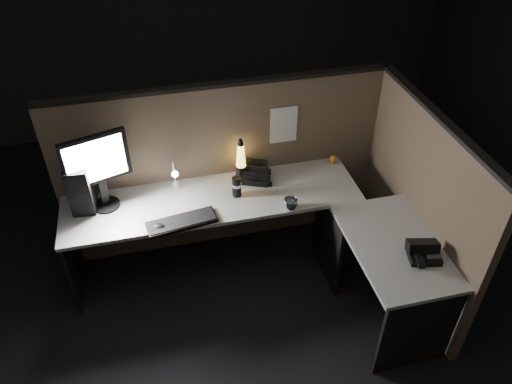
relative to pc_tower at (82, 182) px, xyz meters
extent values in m
plane|color=black|center=(1.10, -0.79, -0.92)|extent=(6.00, 6.00, 0.00)
plane|color=#282623|center=(1.10, 2.21, 0.43)|extent=(6.00, 0.00, 6.00)
cube|color=brown|center=(1.10, 0.14, -0.17)|extent=(2.66, 0.06, 1.50)
cube|color=brown|center=(2.43, -0.69, -0.17)|extent=(0.06, 1.66, 1.50)
cube|color=#BBB8B1|center=(0.95, -0.19, -0.21)|extent=(2.30, 0.60, 0.03)
cube|color=#BBB8B1|center=(2.10, -0.99, -0.21)|extent=(0.60, 1.00, 0.03)
cube|color=black|center=(-0.18, -0.19, -0.57)|extent=(0.03, 0.55, 0.70)
cube|color=black|center=(2.10, -1.47, -0.57)|extent=(0.55, 0.03, 0.70)
cube|color=black|center=(1.82, -0.49, -0.57)|extent=(0.03, 0.55, 0.70)
cube|color=black|center=(0.00, 0.00, 0.00)|extent=(0.19, 0.38, 0.38)
cylinder|color=black|center=(0.15, -0.09, -0.18)|extent=(0.20, 0.20, 0.02)
cube|color=black|center=(0.15, -0.07, -0.06)|extent=(0.07, 0.06, 0.23)
cube|color=black|center=(0.15, -0.07, 0.23)|extent=(0.46, 0.18, 0.38)
cube|color=white|center=(0.15, -0.09, 0.23)|extent=(0.40, 0.13, 0.33)
cube|color=black|center=(0.68, -0.42, -0.18)|extent=(0.53, 0.24, 0.02)
ellipsoid|color=black|center=(0.52, -0.45, -0.17)|extent=(0.12, 0.10, 0.04)
cube|color=white|center=(0.69, 0.02, -0.17)|extent=(0.05, 0.06, 0.03)
cylinder|color=white|center=(0.69, 0.02, -0.06)|extent=(0.01, 0.01, 0.20)
cylinder|color=white|center=(0.69, -0.05, 0.05)|extent=(0.01, 0.14, 0.01)
sphere|color=white|center=(0.69, -0.12, 0.04)|extent=(0.05, 0.05, 0.05)
cube|color=black|center=(1.33, -0.03, -0.17)|extent=(0.29, 0.27, 0.05)
cube|color=black|center=(1.33, -0.06, -0.13)|extent=(0.21, 0.10, 0.08)
cube|color=black|center=(1.33, 0.04, -0.10)|extent=(0.21, 0.10, 0.15)
cone|color=black|center=(1.22, 0.03, -0.13)|extent=(0.10, 0.10, 0.12)
cone|color=yellow|center=(1.22, 0.03, 0.02)|extent=(0.08, 0.08, 0.20)
sphere|color=brown|center=(1.22, 0.03, -0.04)|extent=(0.04, 0.04, 0.04)
sphere|color=brown|center=(1.22, 0.03, 0.03)|extent=(0.03, 0.03, 0.03)
cone|color=black|center=(1.22, 0.03, 0.15)|extent=(0.05, 0.05, 0.05)
cylinder|color=black|center=(1.14, -0.20, -0.11)|extent=(0.07, 0.07, 0.17)
imported|color=silver|center=(1.50, -0.45, -0.15)|extent=(0.14, 0.14, 0.09)
sphere|color=orange|center=(2.02, 0.03, -0.14)|extent=(0.06, 0.06, 0.06)
cube|color=white|center=(1.59, 0.11, 0.20)|extent=(0.22, 0.00, 0.32)
cube|color=black|center=(2.22, -1.15, -0.17)|extent=(0.24, 0.22, 0.04)
cube|color=black|center=(2.22, -1.11, -0.12)|extent=(0.23, 0.17, 0.10)
cube|color=black|center=(2.16, -1.19, -0.14)|extent=(0.08, 0.16, 0.03)
cube|color=#3F3F42|center=(2.27, -1.17, -0.14)|extent=(0.11, 0.11, 0.00)
camera|label=1|loc=(0.57, -3.17, 2.25)|focal=35.00mm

